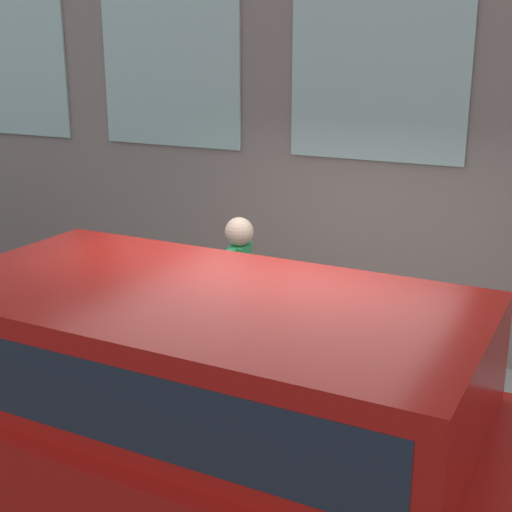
% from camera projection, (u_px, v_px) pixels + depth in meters
% --- Properties ---
extents(ground_plane, '(80.00, 80.00, 0.00)m').
position_uv_depth(ground_plane, '(272.00, 461.00, 5.69)').
color(ground_plane, '#38383A').
extents(sidewalk, '(2.26, 60.00, 0.16)m').
position_uv_depth(sidewalk, '(325.00, 393.00, 6.63)').
color(sidewalk, gray).
rests_on(sidewalk, ground_plane).
extents(fire_hydrant, '(0.35, 0.46, 0.71)m').
position_uv_depth(fire_hydrant, '(273.00, 363.00, 6.23)').
color(fire_hydrant, red).
rests_on(fire_hydrant, sidewalk).
extents(person, '(0.38, 0.25, 1.59)m').
position_uv_depth(person, '(240.00, 286.00, 6.38)').
color(person, '#232328').
rests_on(person, sidewalk).
extents(parked_truck_red_near, '(1.81, 5.06, 1.87)m').
position_uv_depth(parked_truck_red_near, '(192.00, 414.00, 4.24)').
color(parked_truck_red_near, black).
rests_on(parked_truck_red_near, ground_plane).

